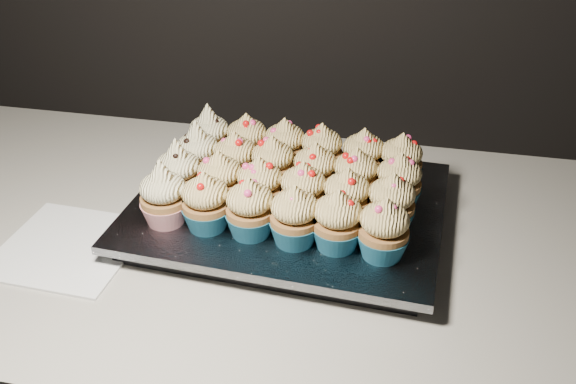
# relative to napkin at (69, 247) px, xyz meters

# --- Properties ---
(worktop) EXTENTS (2.44, 0.64, 0.04)m
(worktop) POSITION_rel_napkin_xyz_m (0.30, 0.10, -0.02)
(worktop) COLOR beige
(worktop) RESTS_ON cabinet
(napkin) EXTENTS (0.18, 0.18, 0.00)m
(napkin) POSITION_rel_napkin_xyz_m (0.00, 0.00, 0.00)
(napkin) COLOR white
(napkin) RESTS_ON worktop
(baking_tray) EXTENTS (0.41, 0.32, 0.02)m
(baking_tray) POSITION_rel_napkin_xyz_m (0.27, 0.12, 0.01)
(baking_tray) COLOR black
(baking_tray) RESTS_ON worktop
(foil_lining) EXTENTS (0.44, 0.35, 0.01)m
(foil_lining) POSITION_rel_napkin_xyz_m (0.27, 0.12, 0.03)
(foil_lining) COLOR silver
(foil_lining) RESTS_ON baking_tray
(cupcake_0) EXTENTS (0.06, 0.06, 0.10)m
(cupcake_0) POSITION_rel_napkin_xyz_m (0.13, 0.04, 0.07)
(cupcake_0) COLOR #AB1725
(cupcake_0) RESTS_ON foil_lining
(cupcake_1) EXTENTS (0.06, 0.06, 0.08)m
(cupcake_1) POSITION_rel_napkin_xyz_m (0.18, 0.04, 0.07)
(cupcake_1) COLOR #1C6584
(cupcake_1) RESTS_ON foil_lining
(cupcake_2) EXTENTS (0.06, 0.06, 0.08)m
(cupcake_2) POSITION_rel_napkin_xyz_m (0.24, 0.04, 0.07)
(cupcake_2) COLOR #1C6584
(cupcake_2) RESTS_ON foil_lining
(cupcake_3) EXTENTS (0.06, 0.06, 0.08)m
(cupcake_3) POSITION_rel_napkin_xyz_m (0.30, 0.03, 0.07)
(cupcake_3) COLOR #1C6584
(cupcake_3) RESTS_ON foil_lining
(cupcake_4) EXTENTS (0.06, 0.06, 0.08)m
(cupcake_4) POSITION_rel_napkin_xyz_m (0.36, 0.03, 0.07)
(cupcake_4) COLOR #1C6584
(cupcake_4) RESTS_ON foil_lining
(cupcake_5) EXTENTS (0.06, 0.06, 0.08)m
(cupcake_5) POSITION_rel_napkin_xyz_m (0.41, 0.03, 0.07)
(cupcake_5) COLOR #1C6584
(cupcake_5) RESTS_ON foil_lining
(cupcake_6) EXTENTS (0.06, 0.06, 0.10)m
(cupcake_6) POSITION_rel_napkin_xyz_m (0.13, 0.10, 0.07)
(cupcake_6) COLOR #AB1725
(cupcake_6) RESTS_ON foil_lining
(cupcake_7) EXTENTS (0.06, 0.06, 0.08)m
(cupcake_7) POSITION_rel_napkin_xyz_m (0.19, 0.10, 0.07)
(cupcake_7) COLOR #1C6584
(cupcake_7) RESTS_ON foil_lining
(cupcake_8) EXTENTS (0.06, 0.06, 0.08)m
(cupcake_8) POSITION_rel_napkin_xyz_m (0.24, 0.09, 0.07)
(cupcake_8) COLOR #1C6584
(cupcake_8) RESTS_ON foil_lining
(cupcake_9) EXTENTS (0.06, 0.06, 0.08)m
(cupcake_9) POSITION_rel_napkin_xyz_m (0.30, 0.09, 0.07)
(cupcake_9) COLOR #1C6584
(cupcake_9) RESTS_ON foil_lining
(cupcake_10) EXTENTS (0.06, 0.06, 0.08)m
(cupcake_10) POSITION_rel_napkin_xyz_m (0.36, 0.09, 0.07)
(cupcake_10) COLOR #1C6584
(cupcake_10) RESTS_ON foil_lining
(cupcake_11) EXTENTS (0.06, 0.06, 0.08)m
(cupcake_11) POSITION_rel_napkin_xyz_m (0.42, 0.09, 0.07)
(cupcake_11) COLOR #1C6584
(cupcake_11) RESTS_ON foil_lining
(cupcake_12) EXTENTS (0.06, 0.06, 0.10)m
(cupcake_12) POSITION_rel_napkin_xyz_m (0.13, 0.16, 0.07)
(cupcake_12) COLOR #AB1725
(cupcake_12) RESTS_ON foil_lining
(cupcake_13) EXTENTS (0.06, 0.06, 0.08)m
(cupcake_13) POSITION_rel_napkin_xyz_m (0.19, 0.16, 0.07)
(cupcake_13) COLOR #1C6584
(cupcake_13) RESTS_ON foil_lining
(cupcake_14) EXTENTS (0.06, 0.06, 0.08)m
(cupcake_14) POSITION_rel_napkin_xyz_m (0.25, 0.15, 0.07)
(cupcake_14) COLOR #1C6584
(cupcake_14) RESTS_ON foil_lining
(cupcake_15) EXTENTS (0.06, 0.06, 0.08)m
(cupcake_15) POSITION_rel_napkin_xyz_m (0.31, 0.15, 0.07)
(cupcake_15) COLOR #1C6584
(cupcake_15) RESTS_ON foil_lining
(cupcake_16) EXTENTS (0.06, 0.06, 0.08)m
(cupcake_16) POSITION_rel_napkin_xyz_m (0.36, 0.14, 0.07)
(cupcake_16) COLOR #1C6584
(cupcake_16) RESTS_ON foil_lining
(cupcake_17) EXTENTS (0.06, 0.06, 0.08)m
(cupcake_17) POSITION_rel_napkin_xyz_m (0.42, 0.14, 0.07)
(cupcake_17) COLOR #1C6584
(cupcake_17) RESTS_ON foil_lining
(cupcake_18) EXTENTS (0.06, 0.06, 0.10)m
(cupcake_18) POSITION_rel_napkin_xyz_m (0.13, 0.22, 0.07)
(cupcake_18) COLOR #AB1725
(cupcake_18) RESTS_ON foil_lining
(cupcake_19) EXTENTS (0.06, 0.06, 0.08)m
(cupcake_19) POSITION_rel_napkin_xyz_m (0.19, 0.22, 0.07)
(cupcake_19) COLOR #1C6584
(cupcake_19) RESTS_ON foil_lining
(cupcake_20) EXTENTS (0.06, 0.06, 0.08)m
(cupcake_20) POSITION_rel_napkin_xyz_m (0.25, 0.21, 0.07)
(cupcake_20) COLOR #1C6584
(cupcake_20) RESTS_ON foil_lining
(cupcake_21) EXTENTS (0.06, 0.06, 0.08)m
(cupcake_21) POSITION_rel_napkin_xyz_m (0.31, 0.21, 0.07)
(cupcake_21) COLOR #1C6584
(cupcake_21) RESTS_ON foil_lining
(cupcake_22) EXTENTS (0.06, 0.06, 0.08)m
(cupcake_22) POSITION_rel_napkin_xyz_m (0.37, 0.20, 0.07)
(cupcake_22) COLOR #1C6584
(cupcake_22) RESTS_ON foil_lining
(cupcake_23) EXTENTS (0.06, 0.06, 0.08)m
(cupcake_23) POSITION_rel_napkin_xyz_m (0.42, 0.20, 0.07)
(cupcake_23) COLOR #1C6584
(cupcake_23) RESTS_ON foil_lining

